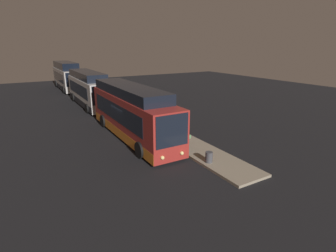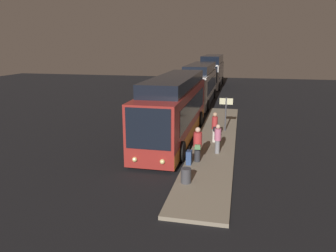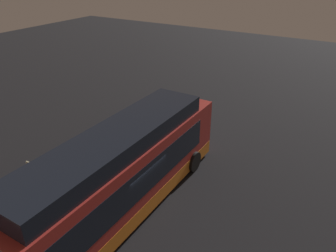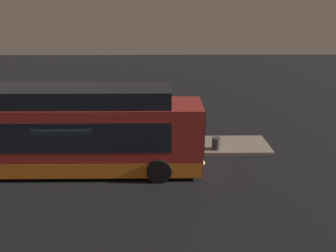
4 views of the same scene
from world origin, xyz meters
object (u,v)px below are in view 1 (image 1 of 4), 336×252
(passenger_waiting, at_px, (167,120))
(bus_second, at_px, (89,90))
(passenger_with_bags, at_px, (186,134))
(sign_post, at_px, (156,106))
(bus_lead, at_px, (132,114))
(bus_third, at_px, (67,77))
(trash_bin, at_px, (209,157))
(passenger_boarding, at_px, (184,128))
(suitcase, at_px, (185,146))

(passenger_waiting, bearing_deg, bus_second, -96.20)
(passenger_with_bags, relative_size, sign_post, 0.78)
(passenger_with_bags, bearing_deg, bus_lead, -71.78)
(bus_third, height_order, passenger_with_bags, bus_third)
(sign_post, distance_m, trash_bin, 9.27)
(passenger_with_bags, bearing_deg, passenger_boarding, -127.18)
(passenger_boarding, relative_size, trash_bin, 2.48)
(passenger_boarding, xyz_separation_m, suitcase, (1.96, -1.24, -0.53))
(bus_second, bearing_deg, passenger_waiting, 10.71)
(bus_lead, bearing_deg, passenger_with_bags, 25.26)
(passenger_boarding, xyz_separation_m, sign_post, (-4.90, 0.17, 0.62))
(passenger_boarding, height_order, passenger_waiting, passenger_waiting)
(passenger_with_bags, bearing_deg, bus_third, -93.25)
(bus_second, height_order, bus_third, bus_third)
(passenger_boarding, height_order, sign_post, sign_post)
(passenger_boarding, bearing_deg, bus_lead, -162.61)
(passenger_boarding, distance_m, suitcase, 2.38)
(bus_second, distance_m, passenger_with_bags, 17.69)
(passenger_waiting, distance_m, trash_bin, 6.35)
(bus_second, relative_size, passenger_waiting, 6.16)
(passenger_with_bags, relative_size, suitcase, 1.94)
(bus_third, distance_m, passenger_with_bags, 31.46)
(bus_third, distance_m, sign_post, 25.15)
(suitcase, bearing_deg, trash_bin, 5.63)
(bus_third, height_order, trash_bin, bus_third)
(suitcase, distance_m, trash_bin, 2.27)
(bus_third, height_order, passenger_boarding, bus_third)
(bus_lead, distance_m, trash_bin, 7.49)
(passenger_waiting, xyz_separation_m, trash_bin, (6.28, -0.69, -0.69))
(bus_lead, distance_m, passenger_with_bags, 4.93)
(passenger_with_bags, distance_m, suitcase, 0.83)
(passenger_boarding, xyz_separation_m, passenger_waiting, (-2.06, -0.33, 0.14))
(bus_second, xyz_separation_m, passenger_with_bags, (17.55, 2.08, -0.69))
(passenger_boarding, bearing_deg, passenger_waiting, 160.64)
(suitcase, bearing_deg, passenger_waiting, 167.22)
(bus_third, bearing_deg, bus_second, 0.00)
(sign_post, bearing_deg, bus_second, -164.22)
(passenger_boarding, bearing_deg, passenger_with_bags, -58.64)
(bus_second, bearing_deg, bus_third, 180.00)
(bus_third, xyz_separation_m, trash_bin, (34.07, 1.95, -1.47))
(bus_second, distance_m, sign_post, 11.56)
(bus_third, bearing_deg, passenger_with_bags, 3.80)
(trash_bin, bearing_deg, passenger_boarding, 166.42)
(passenger_boarding, xyz_separation_m, trash_bin, (4.22, -1.02, -0.55))
(bus_second, height_order, passenger_boarding, bus_second)
(passenger_boarding, relative_size, suitcase, 1.75)
(passenger_with_bags, height_order, trash_bin, passenger_with_bags)
(passenger_boarding, distance_m, passenger_with_bags, 1.77)
(bus_third, bearing_deg, trash_bin, 3.28)
(passenger_boarding, height_order, passenger_with_bags, passenger_with_bags)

